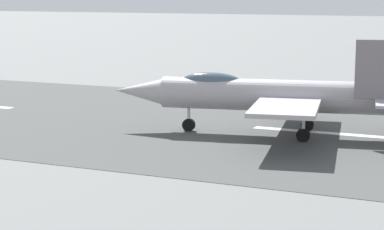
{
  "coord_description": "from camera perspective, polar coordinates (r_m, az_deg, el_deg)",
  "views": [
    {
      "loc": [
        -10.8,
        41.32,
        8.27
      ],
      "look_at": [
        3.27,
        9.07,
        2.2
      ],
      "focal_mm": 67.69,
      "sensor_mm": 36.0,
      "label": 1
    }
  ],
  "objects": [
    {
      "name": "runway_strip",
      "position": [
        43.49,
        8.78,
        -1.27
      ],
      "size": [
        240.0,
        26.0,
        0.02
      ],
      "color": "#464846",
      "rests_on": "ground"
    },
    {
      "name": "ground_plane",
      "position": [
        43.5,
        8.75,
        -1.29
      ],
      "size": [
        400.0,
        400.0,
        0.0
      ],
      "primitive_type": "plane",
      "color": "slate"
    },
    {
      "name": "fighter_jet",
      "position": [
        41.81,
        6.5,
        1.64
      ],
      "size": [
        18.16,
        13.71,
        5.59
      ],
      "color": "#A19DA6",
      "rests_on": "ground"
    },
    {
      "name": "crew_person",
      "position": [
        56.35,
        -0.99,
        2.23
      ],
      "size": [
        0.67,
        0.39,
        1.71
      ],
      "color": "#1E2338",
      "rests_on": "ground"
    },
    {
      "name": "marker_cone_mid",
      "position": [
        56.6,
        4.12,
        1.65
      ],
      "size": [
        0.44,
        0.44,
        0.55
      ],
      "primitive_type": "cone",
      "color": "orange",
      "rests_on": "ground"
    }
  ]
}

